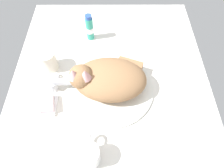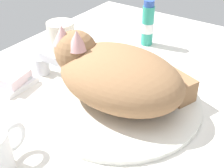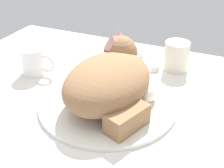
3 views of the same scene
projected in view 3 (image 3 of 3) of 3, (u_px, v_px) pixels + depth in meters
The scene contains 8 objects.
ground_plane at pixel (108, 110), 78.31cm from camera, with size 110.00×82.50×3.00cm, color silver.
sink_basin at pixel (108, 103), 77.28cm from camera, with size 34.86×34.86×1.09cm, color silver.
faucet at pixel (137, 61), 93.39cm from camera, with size 13.74×9.76×6.25cm.
cat at pixel (110, 78), 74.83cm from camera, with size 22.80×29.58×14.86cm.
coffee_mug at pixel (34, 61), 90.20cm from camera, with size 11.29×7.31×8.14cm.
rinse_cup at pixel (176, 56), 92.17cm from camera, with size 7.44×7.44×8.94cm.
soap_dish at pixel (116, 60), 98.78cm from camera, with size 9.00×6.40×1.20cm, color white.
soap_bar at pixel (116, 55), 97.89cm from camera, with size 7.00×4.87×2.31cm, color silver.
Camera 3 is at (26.85, -58.31, 43.85)cm, focal length 48.82 mm.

